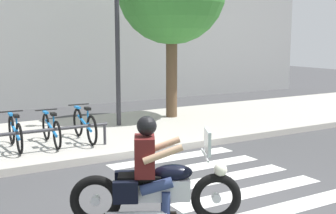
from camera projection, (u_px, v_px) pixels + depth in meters
ground_plane at (201, 203)px, 6.77m from camera, size 48.00×48.00×0.00m
sidewalk at (84, 136)px, 11.02m from camera, size 24.00×4.40×0.15m
crosswalk_stripe_1 at (287, 208)px, 6.57m from camera, size 2.80×0.40×0.01m
crosswalk_stripe_2 at (250, 192)px, 7.25m from camera, size 2.80×0.40×0.01m
crosswalk_stripe_3 at (220, 179)px, 7.94m from camera, size 2.80×0.40×0.01m
crosswalk_stripe_4 at (195, 167)px, 8.62m from camera, size 2.80×0.40×0.01m
crosswalk_stripe_5 at (173, 158)px, 9.30m from camera, size 2.80×0.40×0.01m
motorcycle at (157, 190)px, 5.98m from camera, size 2.08×1.16×1.27m
rider at (151, 162)px, 5.92m from camera, size 0.76×0.71×1.46m
bicycle_2 at (15, 133)px, 9.35m from camera, size 0.48×1.59×0.76m
bicycle_3 at (51, 129)px, 9.72m from camera, size 0.48×1.60×0.73m
bicycle_4 at (85, 125)px, 10.10m from camera, size 0.48×1.68×0.79m
bike_rack at (21, 135)px, 8.86m from camera, size 3.60×0.07×0.49m
street_lamp at (117, 30)px, 11.52m from camera, size 0.28×0.28×4.33m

